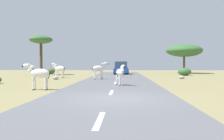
{
  "coord_description": "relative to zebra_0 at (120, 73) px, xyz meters",
  "views": [
    {
      "loc": [
        0.38,
        -10.13,
        1.5
      ],
      "look_at": [
        -0.78,
        14.0,
        0.86
      ],
      "focal_mm": 38.7,
      "sensor_mm": 36.0,
      "label": 1
    }
  ],
  "objects": [
    {
      "name": "bush_3",
      "position": [
        -10.48,
        18.76,
        -0.51
      ],
      "size": [
        1.33,
        1.19,
        0.8
      ],
      "primitive_type": "ellipsoid",
      "color": "#425B2D",
      "rests_on": "ground_plane"
    },
    {
      "name": "lane_markings",
      "position": [
        -0.39,
        -6.94,
        -0.85
      ],
      "size": [
        0.16,
        56.0,
        0.01
      ],
      "color": "silver",
      "rests_on": "road"
    },
    {
      "name": "zebra_2",
      "position": [
        -6.58,
        8.96,
        0.08
      ],
      "size": [
        1.68,
        0.85,
        1.65
      ],
      "rotation": [
        0.0,
        0.0,
        1.23
      ],
      "color": "silver",
      "rests_on": "ground_plane"
    },
    {
      "name": "zebra_0",
      "position": [
        0.0,
        0.0,
        0.0
      ],
      "size": [
        0.75,
        1.45,
        1.43
      ],
      "rotation": [
        0.0,
        0.0,
        3.49
      ],
      "color": "silver",
      "rests_on": "road"
    },
    {
      "name": "rock_2",
      "position": [
        5.99,
        8.15,
        -0.74
      ],
      "size": [
        0.57,
        0.61,
        0.33
      ],
      "primitive_type": "ellipsoid",
      "color": "#A89E8C",
      "rests_on": "ground_plane"
    },
    {
      "name": "zebra_3",
      "position": [
        -2.06,
        6.38,
        0.13
      ],
      "size": [
        1.57,
        1.15,
        1.64
      ],
      "rotation": [
        0.0,
        0.0,
        5.27
      ],
      "color": "silver",
      "rests_on": "road"
    },
    {
      "name": "tree_2",
      "position": [
        9.47,
        21.32,
        2.59
      ],
      "size": [
        5.46,
        5.46,
        4.46
      ],
      "color": "brown",
      "rests_on": "ground_plane"
    },
    {
      "name": "bush_4",
      "position": [
        7.91,
        14.75,
        -0.41
      ],
      "size": [
        1.63,
        1.47,
        0.98
      ],
      "primitive_type": "ellipsoid",
      "color": "#386633",
      "rests_on": "ground_plane"
    },
    {
      "name": "road",
      "position": [
        -0.39,
        -5.94,
        -0.88
      ],
      "size": [
        6.0,
        64.0,
        0.05
      ],
      "primitive_type": "cube",
      "color": "slate",
      "rests_on": "ground_plane"
    },
    {
      "name": "car_0",
      "position": [
        -0.18,
        17.59,
        -0.05
      ],
      "size": [
        2.16,
        4.41,
        1.74
      ],
      "rotation": [
        0.0,
        0.0,
        0.04
      ],
      "color": "#1E479E",
      "rests_on": "road"
    },
    {
      "name": "zebra_1",
      "position": [
        -4.62,
        -2.59,
        0.03
      ],
      "size": [
        1.67,
        0.44,
        1.57
      ],
      "rotation": [
        0.0,
        0.0,
        1.56
      ],
      "color": "silver",
      "rests_on": "ground_plane"
    },
    {
      "name": "rock_0",
      "position": [
        -6.2,
        6.4,
        -0.74
      ],
      "size": [
        0.56,
        0.48,
        0.33
      ],
      "primitive_type": "ellipsoid",
      "color": "#A89E8C",
      "rests_on": "ground_plane"
    },
    {
      "name": "bush_1",
      "position": [
        -9.79,
        11.63,
        -0.65
      ],
      "size": [
        0.85,
        0.76,
        0.51
      ],
      "primitive_type": "ellipsoid",
      "color": "#425B2D",
      "rests_on": "ground_plane"
    },
    {
      "name": "ground_plane",
      "position": [
        -0.16,
        -5.94,
        -0.9
      ],
      "size": [
        90.0,
        90.0,
        0.0
      ],
      "primitive_type": "plane",
      "color": "#8E8456"
    },
    {
      "name": "tree_0",
      "position": [
        -10.66,
        15.28,
        3.64
      ],
      "size": [
        3.0,
        3.0,
        5.2
      ],
      "color": "#4C3823",
      "rests_on": "ground_plane"
    }
  ]
}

